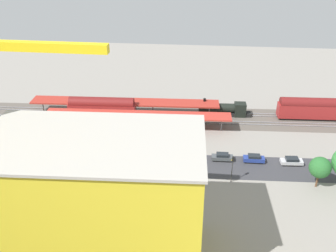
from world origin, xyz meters
name	(u,v)px	position (x,y,z in m)	size (l,w,h in m)	color
ground_plane	(159,157)	(0.00, 0.00, 0.00)	(182.76, 182.76, 0.00)	gray
rail_bed	(168,117)	(0.00, -20.13, 0.00)	(114.22, 13.09, 0.01)	#5B544C
street_asphalt	(158,165)	(0.00, 3.05, 0.00)	(114.22, 9.00, 0.01)	#38383D
track_rails	(168,116)	(0.00, -20.13, 0.18)	(114.15, 10.87, 0.12)	#9E9EA8
platform_canopy_near	(138,115)	(6.97, -13.17, 3.77)	(46.99, 6.26, 3.99)	#B73328
platform_canopy_far	(125,102)	(11.67, -20.36, 3.85)	(50.68, 6.84, 4.07)	#A82D23
locomotive	(225,110)	(-15.40, -22.69, 1.72)	(14.24, 3.00, 4.84)	black
passenger_coach	(312,108)	(-38.09, -22.68, 3.18)	(17.88, 3.79, 6.08)	black
freight_coach_far	(102,108)	(17.27, -17.59, 3.21)	(17.86, 3.82, 6.13)	black
parked_car_0	(292,161)	(-28.77, 0.07, 0.73)	(4.83, 2.17, 1.64)	black
parked_car_1	(254,159)	(-20.77, -0.09, 0.78)	(4.56, 1.73, 1.75)	black
parked_car_2	(222,157)	(-13.96, -0.12, 0.75)	(4.73, 1.83, 1.69)	black
parked_car_3	(187,155)	(-6.09, -0.43, 0.73)	(4.22, 2.05, 1.65)	black
parked_car_4	(155,152)	(1.16, -0.96, 0.78)	(4.26, 1.93, 1.75)	black
construction_building	(98,203)	(5.46, 28.48, 10.09)	(29.51, 16.00, 20.18)	yellow
construction_roof_slab	(91,141)	(5.46, 28.48, 20.38)	(30.11, 16.60, 0.40)	#B7B2A8
box_truck_0	(101,194)	(8.85, 16.24, 1.71)	(10.27, 2.84, 3.49)	black
box_truck_1	(60,193)	(16.63, 16.36, 1.57)	(8.84, 2.72, 3.11)	black
street_tree_1	(320,168)	(-32.11, 7.63, 4.47)	(4.19, 4.19, 6.59)	brown
street_tree_2	(154,159)	(0.12, 7.92, 4.60)	(4.59, 4.59, 6.92)	brown
street_tree_3	(20,153)	(27.34, 8.66, 4.76)	(5.21, 5.21, 7.39)	brown
traffic_light	(232,165)	(-15.44, 7.81, 4.01)	(0.50, 0.36, 6.00)	#333333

